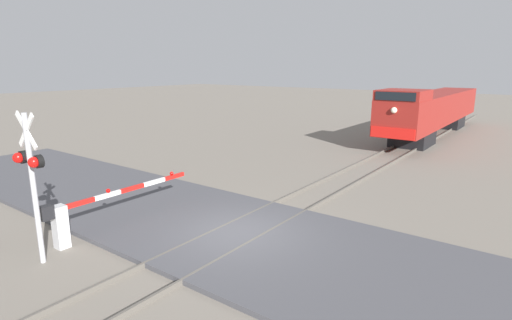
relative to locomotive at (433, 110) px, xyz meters
The scene contains 7 objects.
ground_plane 23.60m from the locomotive, 90.00° to the right, with size 160.00×160.00×0.00m, color slate.
rail_track_left 23.61m from the locomotive, 91.75° to the right, with size 0.08×80.00×0.15m, color #59544C.
rail_track_right 23.61m from the locomotive, 88.25° to the right, with size 0.08×80.00×0.15m, color #59544C.
road_surface 23.60m from the locomotive, 90.00° to the right, with size 36.00×6.10×0.15m, color #47474C.
locomotive is the anchor object (origin of this frame).
crossing_signal 28.22m from the locomotive, 96.47° to the right, with size 1.18×0.33×4.11m.
crossing_gate 26.88m from the locomotive, 97.80° to the right, with size 0.36×5.42×1.41m.
Camera 1 is at (7.49, -9.10, 5.22)m, focal length 28.26 mm.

